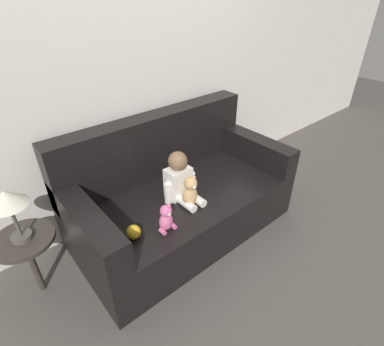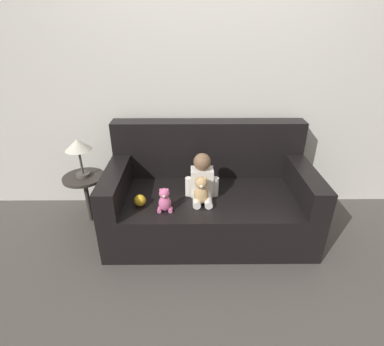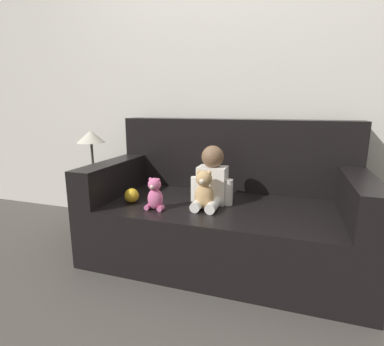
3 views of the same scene
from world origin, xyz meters
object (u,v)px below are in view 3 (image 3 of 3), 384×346
at_px(toy_ball, 132,196).
at_px(side_table, 92,158).
at_px(person_baby, 212,180).
at_px(plush_toy_side, 155,195).
at_px(teddy_bear_brown, 204,190).
at_px(couch, 225,210).

distance_m(toy_ball, side_table, 0.67).
relative_size(person_baby, plush_toy_side, 1.88).
bearing_deg(side_table, teddy_bear_brown, -17.87).
bearing_deg(person_baby, side_table, 168.97).
height_order(toy_ball, side_table, side_table).
bearing_deg(person_baby, couch, 59.72).
height_order(person_baby, plush_toy_side, person_baby).
bearing_deg(side_table, couch, -4.61).
height_order(couch, side_table, couch).
bearing_deg(plush_toy_side, couch, 43.32).
distance_m(plush_toy_side, side_table, 0.87).
bearing_deg(teddy_bear_brown, toy_ball, -177.54).
relative_size(teddy_bear_brown, toy_ball, 2.61).
distance_m(couch, side_table, 1.15).
relative_size(toy_ball, side_table, 0.11).
xyz_separation_m(couch, toy_ball, (-0.56, -0.26, 0.13)).
bearing_deg(person_baby, teddy_bear_brown, -95.06).
bearing_deg(toy_ball, couch, 25.22).
relative_size(teddy_bear_brown, side_table, 0.30).
xyz_separation_m(couch, plush_toy_side, (-0.36, -0.34, 0.17)).
bearing_deg(teddy_bear_brown, couch, 72.22).
xyz_separation_m(person_baby, plush_toy_side, (-0.29, -0.22, -0.06)).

